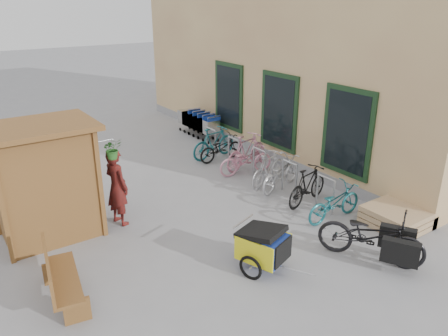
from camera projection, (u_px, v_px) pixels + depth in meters
ground at (246, 240)px, 9.01m from camera, size 80.00×80.00×0.00m
building at (320, 35)px, 14.62m from camera, size 6.07×13.00×7.00m
kiosk at (39, 167)px, 8.59m from camera, size 2.49×1.65×2.40m
bike_rack at (259, 161)px, 11.87m from camera, size 0.05×5.35×0.86m
pallet_stack at (395, 218)px, 9.45m from camera, size 1.00×1.20×0.40m
bench at (58, 277)px, 6.98m from camera, size 0.70×1.58×0.96m
shopping_carts at (198, 121)px, 15.53m from camera, size 0.53×2.12×0.96m
child_trailer at (263, 245)px, 7.91m from camera, size 0.98×1.51×0.87m
cargo_bike at (373, 236)px, 8.14m from camera, size 1.56×2.05×1.03m
person_kiosk at (117, 187)px, 9.39m from camera, size 0.57×0.72×1.73m
bike_0 at (334, 203)px, 9.71m from camera, size 1.57×0.55×0.82m
bike_1 at (308, 185)px, 10.46m from camera, size 1.59×0.76×0.92m
bike_2 at (280, 173)px, 11.29m from camera, size 1.70×0.99×0.85m
bike_3 at (268, 169)px, 11.52m from camera, size 1.56×0.85×0.90m
bike_4 at (246, 160)px, 12.23m from camera, size 1.69×0.83×0.85m
bike_5 at (246, 151)px, 12.62m from camera, size 1.78×0.88×1.03m
bike_6 at (221, 148)px, 13.27m from camera, size 1.53×0.55×0.80m
bike_7 at (214, 143)px, 13.45m from camera, size 1.67×0.64×0.98m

